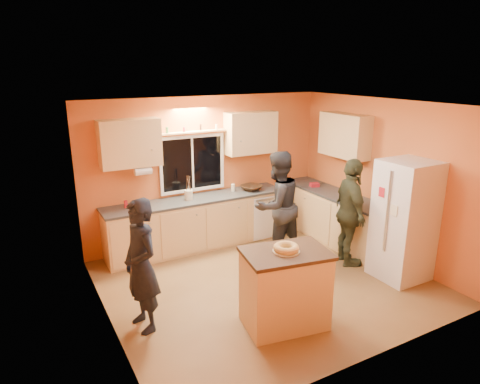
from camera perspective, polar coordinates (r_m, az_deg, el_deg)
ground at (r=6.50m, az=3.47°, el=-11.94°), size 4.50×4.50×0.00m
room_shell at (r=6.30m, az=2.65°, el=2.96°), size 4.54×4.04×2.61m
back_counter at (r=7.68m, az=-3.18°, el=-3.63°), size 4.23×0.62×0.90m
right_counter at (r=7.79m, az=13.78°, el=-3.82°), size 0.62×1.84×0.90m
refrigerator at (r=6.76m, az=21.07°, el=-3.57°), size 0.72×0.70×1.80m
island at (r=5.35m, az=6.00°, el=-12.61°), size 1.12×0.85×0.98m
bundt_pastry at (r=5.12m, az=6.18°, el=-7.44°), size 0.31×0.31×0.09m
person_left at (r=5.25m, az=-13.05°, el=-9.57°), size 0.49×0.66×1.65m
person_center at (r=6.99m, az=4.97°, el=-1.83°), size 0.97×0.80×1.80m
person_right at (r=6.96m, az=14.48°, el=-2.69°), size 0.78×1.10×1.73m
mixing_bowl at (r=7.82m, az=1.54°, el=0.57°), size 0.47×0.47×0.09m
utensil_crock at (r=7.30m, az=-6.86°, el=-0.40°), size 0.14×0.14×0.17m
potted_plant at (r=7.09m, az=18.60°, el=-1.20°), size 0.27×0.24×0.28m
red_box at (r=8.17m, az=9.91°, el=0.95°), size 0.19×0.16×0.07m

